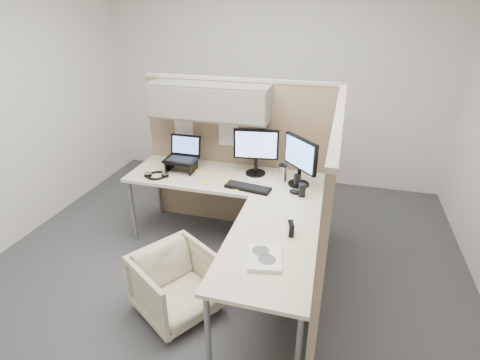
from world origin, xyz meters
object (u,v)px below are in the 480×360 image
(desk, at_px, (239,203))
(office_chair, at_px, (176,282))
(monitor_left, at_px, (256,148))
(keyboard, at_px, (248,188))

(desk, xyz_separation_m, office_chair, (-0.32, -0.70, -0.39))
(monitor_left, height_order, keyboard, monitor_left)
(office_chair, relative_size, keyboard, 1.38)
(office_chair, bearing_deg, monitor_left, 17.23)
(desk, height_order, office_chair, desk)
(office_chair, distance_m, keyboard, 1.06)
(monitor_left, bearing_deg, office_chair, -113.00)
(desk, distance_m, monitor_left, 0.63)
(desk, bearing_deg, monitor_left, 88.02)
(keyboard, bearing_deg, office_chair, -102.59)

